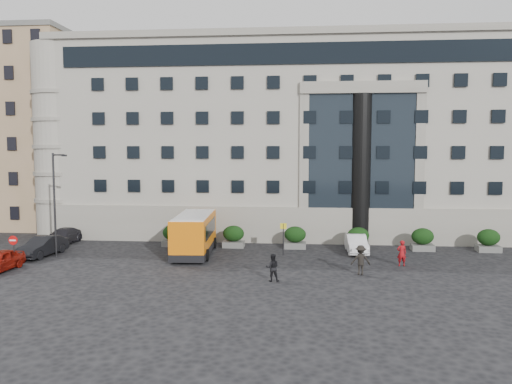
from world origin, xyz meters
TOP-DOWN VIEW (x-y plane):
  - ground at (0.00, 0.00)m, footprint 120.00×120.00m
  - civic_building at (6.00, 22.00)m, footprint 44.00×24.00m
  - entrance_column at (12.00, 10.30)m, footprint 1.80×1.80m
  - apartment_near at (-24.00, 20.00)m, footprint 14.00×14.00m
  - apartment_far at (-27.00, 38.00)m, footprint 13.00×13.00m
  - hedge_a at (-4.00, 7.80)m, footprint 1.80×1.26m
  - hedge_b at (1.20, 7.80)m, footprint 1.80×1.26m
  - hedge_c at (6.40, 7.80)m, footprint 1.80×1.26m
  - hedge_d at (11.60, 7.80)m, footprint 1.80×1.26m
  - hedge_e at (16.80, 7.80)m, footprint 1.80×1.26m
  - hedge_f at (22.00, 7.80)m, footprint 1.80×1.26m
  - street_lamp at (-11.94, 3.00)m, footprint 1.16×0.18m
  - bus_stop_sign at (5.50, 5.00)m, footprint 0.50×0.08m
  - no_entry_sign at (-13.00, -1.04)m, footprint 0.64×0.16m
  - minibus at (-1.51, 4.73)m, footprint 3.17×7.70m
  - red_truck at (-17.50, 18.41)m, footprint 2.61×5.47m
  - parked_car_b at (-13.10, 3.03)m, footprint 2.24×4.81m
  - parked_car_c at (-13.84, 7.84)m, footprint 2.04×4.71m
  - parked_car_d at (-17.00, 16.00)m, footprint 2.53×5.38m
  - white_taxi at (11.30, 6.45)m, footprint 1.58×4.40m
  - pedestrian_a at (14.00, 2.13)m, footprint 0.72×0.52m
  - pedestrian_b at (5.08, -2.77)m, footprint 0.91×0.75m
  - pedestrian_c at (10.80, -0.63)m, footprint 1.30×0.78m

SIDE VIEW (x-z plane):
  - ground at x=0.00m, z-range 0.00..0.00m
  - parked_car_c at x=-13.84m, z-range 0.00..1.35m
  - white_taxi at x=11.30m, z-range 0.00..1.44m
  - parked_car_d at x=-17.00m, z-range 0.00..1.49m
  - parked_car_b at x=-13.10m, z-range 0.00..1.52m
  - pedestrian_b at x=5.08m, z-range 0.00..1.75m
  - pedestrian_a at x=14.00m, z-range 0.00..1.84m
  - hedge_a at x=-4.00m, z-range 0.01..1.85m
  - hedge_b at x=1.20m, z-range 0.01..1.85m
  - hedge_c at x=6.40m, z-range 0.01..1.85m
  - hedge_d at x=11.60m, z-range 0.01..1.85m
  - hedge_e at x=16.80m, z-range 0.01..1.85m
  - hedge_f at x=22.00m, z-range 0.01..1.85m
  - pedestrian_c at x=10.80m, z-range 0.00..1.97m
  - red_truck at x=-17.50m, z-range 0.03..2.97m
  - no_entry_sign at x=-13.00m, z-range 0.49..2.81m
  - bus_stop_sign at x=5.50m, z-range 0.47..2.99m
  - minibus at x=-1.51m, z-range 0.16..3.32m
  - street_lamp at x=-11.94m, z-range 0.37..8.37m
  - entrance_column at x=12.00m, z-range 0.00..13.00m
  - civic_building at x=6.00m, z-range 0.00..18.00m
  - apartment_near at x=-24.00m, z-range 0.00..20.00m
  - apartment_far at x=-27.00m, z-range 0.00..22.00m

